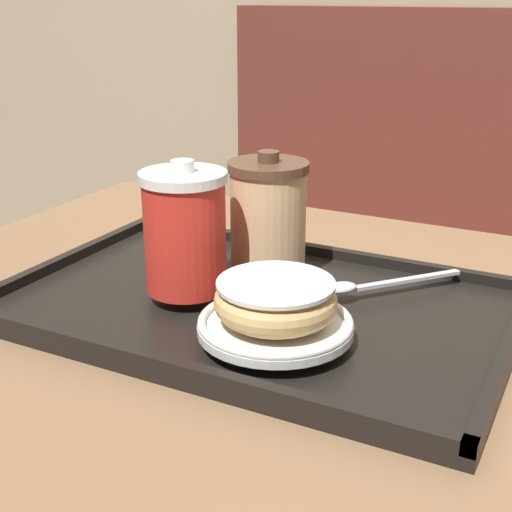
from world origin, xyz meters
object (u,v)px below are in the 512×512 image
at_px(donut_chocolate_glazed, 276,300).
at_px(spoon, 363,285).
at_px(coffee_cup_front, 185,231).
at_px(coffee_cup_rear, 268,215).

relative_size(donut_chocolate_glazed, spoon, 0.85).
distance_m(coffee_cup_front, spoon, 0.19).
distance_m(coffee_cup_front, donut_chocolate_glazed, 0.14).
height_order(coffee_cup_front, coffee_cup_rear, coffee_cup_front).
distance_m(coffee_cup_front, coffee_cup_rear, 0.11).
height_order(coffee_cup_front, spoon, coffee_cup_front).
bearing_deg(coffee_cup_rear, coffee_cup_front, -116.14).
height_order(coffee_cup_rear, spoon, coffee_cup_rear).
relative_size(coffee_cup_front, donut_chocolate_glazed, 1.22).
xyz_separation_m(coffee_cup_rear, spoon, (0.12, -0.01, -0.06)).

